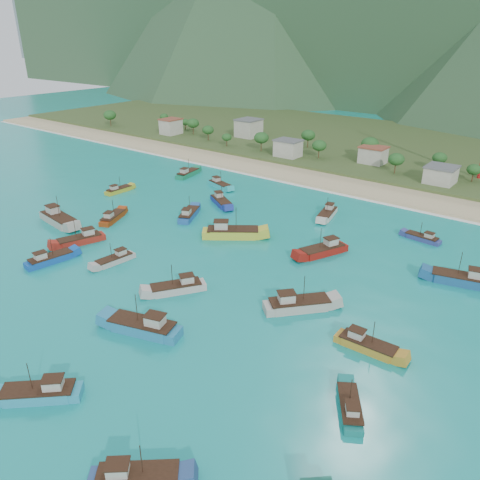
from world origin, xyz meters
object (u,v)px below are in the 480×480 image
Objects in this scene: boat_20 at (422,238)px; boat_23 at (298,305)px; boat_0 at (81,240)px; boat_14 at (350,408)px; boat_26 at (188,174)px; boat_28 at (115,260)px; boat_24 at (189,215)px; boat_30 at (113,218)px; boat_6 at (50,260)px; boat_16 at (58,219)px; boat_3 at (232,233)px; boat_27 at (144,327)px; boat_12 at (323,251)px; boat_22 at (119,190)px; boat_7 at (462,280)px; boat_21 at (136,478)px; boat_8 at (220,185)px; boat_4 at (177,288)px; boat_1 at (221,202)px; boat_9 at (327,214)px; boat_17 at (367,346)px; boat_13 at (40,394)px.

boat_20 is 0.75× the size of boat_23.
boat_14 is (73.46, -10.11, -0.25)m from boat_0.
boat_26 is (-74.35, 49.22, -0.14)m from boat_23.
boat_26 is 1.22× the size of boat_28.
boat_24 is 1.06× the size of boat_30.
boat_6 is 0.73× the size of boat_16.
boat_3 is 41.48m from boat_27.
boat_12 is 47.45m from boat_14.
boat_22 is at bearing 124.76° from boat_14.
boat_7 is 1.31× the size of boat_21.
boat_0 is 1.09× the size of boat_6.
boat_16 is 84.06m from boat_21.
boat_22 is at bearing 110.03° from boat_20.
boat_20 is 0.96× the size of boat_22.
boat_6 is 0.91× the size of boat_23.
boat_27 is at bearing 48.06° from boat_8.
boat_4 is 0.88× the size of boat_12.
boat_3 is 34.44m from boat_23.
boat_7 reaches higher than boat_12.
boat_3 is at bearing 0.99° from boat_27.
boat_1 is 43.94m from boat_16.
boat_28 is (33.59, -57.47, -0.20)m from boat_26.
boat_12 is (13.83, 31.69, 0.11)m from boat_4.
boat_14 is 0.89× the size of boat_21.
boat_20 is (-10.85, 60.98, -0.02)m from boat_14.
boat_30 is (-79.36, 24.03, 0.14)m from boat_14.
boat_9 is 1.18× the size of boat_28.
boat_7 is 99.41m from boat_22.
boat_1 reaches higher than boat_30.
boat_30 reaches higher than boat_17.
boat_7 is 1.21× the size of boat_8.
boat_12 is 1.26× the size of boat_21.
boat_12 is 71.20m from boat_22.
boat_22 is at bearing -40.37° from boat_1.
boat_6 is (3.52, -10.05, -0.09)m from boat_0.
boat_30 is (-14.40, -27.02, -0.08)m from boat_1.
boat_23 reaches higher than boat_22.
boat_12 is at bearing -130.87° from boat_28.
boat_24 is (4.94, 37.79, 0.05)m from boat_6.
boat_4 is 60.22m from boat_20.
boat_20 is at bearing -102.11° from boat_12.
boat_27 reaches higher than boat_28.
boat_23 is at bearing -50.87° from boat_24.
boat_12 is 1.32× the size of boat_28.
boat_4 is 0.99× the size of boat_24.
boat_8 is 50.92m from boat_16.
boat_26 is at bearing -172.18° from boat_23.
boat_12 is 63.86m from boat_13.
boat_28 is (-33.15, -31.16, -0.29)m from boat_12.
boat_14 is 113.76m from boat_26.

